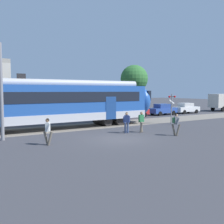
% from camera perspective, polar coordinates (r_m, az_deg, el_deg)
% --- Properties ---
extents(ground_plane, '(160.00, 160.00, 0.00)m').
position_cam_1_polar(ground_plane, '(18.23, 1.32, -5.92)').
color(ground_plane, '#38383D').
extents(pedestrian_white, '(0.53, 0.66, 1.67)m').
position_cam_1_polar(pedestrian_white, '(16.59, -13.81, -3.73)').
color(pedestrian_white, '#6B6051').
rests_on(pedestrian_white, ground).
extents(pedestrian_navy, '(0.67, 0.53, 1.67)m').
position_cam_1_polar(pedestrian_navy, '(20.70, 3.21, -1.88)').
color(pedestrian_navy, navy).
rests_on(pedestrian_navy, ground).
extents(pedestrian_green, '(0.60, 0.62, 1.67)m').
position_cam_1_polar(pedestrian_green, '(21.14, 6.39, -1.77)').
color(pedestrian_green, '#6B6051').
rests_on(pedestrian_green, ground).
extents(pedestrian_grey, '(0.56, 0.66, 1.67)m').
position_cam_1_polar(pedestrian_grey, '(20.04, 13.70, -2.22)').
color(pedestrian_grey, '#6B6051').
rests_on(pedestrian_grey, ground).
extents(parked_car_red, '(4.08, 1.92, 1.54)m').
position_cam_1_polar(parked_car_red, '(33.57, 4.60, 0.26)').
color(parked_car_red, '#B22323').
rests_on(parked_car_red, ground).
extents(parked_car_blue, '(4.00, 1.77, 1.54)m').
position_cam_1_polar(parked_car_blue, '(36.85, 10.98, 0.57)').
color(parked_car_blue, '#284799').
rests_on(parked_car_blue, ground).
extents(parked_car_white, '(4.05, 1.86, 1.54)m').
position_cam_1_polar(parked_car_white, '(40.30, 15.88, 0.82)').
color(parked_car_white, silver).
rests_on(parked_car_white, ground).
extents(box_truck, '(5.25, 2.14, 2.82)m').
position_cam_1_polar(box_truck, '(47.18, 22.94, 2.13)').
color(box_truck, beige).
rests_on(box_truck, ground).
extents(crossing_signal, '(0.96, 0.22, 3.00)m').
position_cam_1_polar(crossing_signal, '(26.89, 12.85, 1.69)').
color(crossing_signal, gray).
rests_on(crossing_signal, ground).
extents(street_tree_right, '(4.11, 4.11, 7.20)m').
position_cam_1_polar(street_tree_right, '(39.65, 4.85, 7.21)').
color(street_tree_right, brown).
rests_on(street_tree_right, ground).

